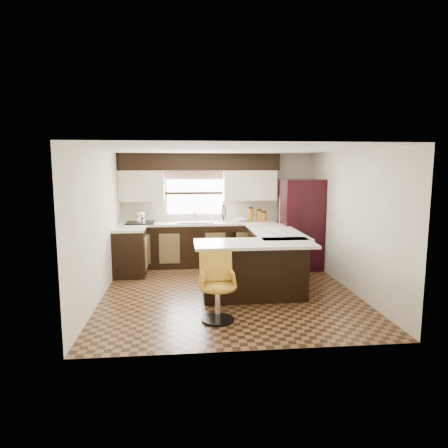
{
  "coord_description": "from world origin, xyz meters",
  "views": [
    {
      "loc": [
        -0.75,
        -6.54,
        2.13
      ],
      "look_at": [
        -0.03,
        0.45,
        1.11
      ],
      "focal_mm": 32.0,
      "sensor_mm": 36.0,
      "label": 1
    }
  ],
  "objects": [
    {
      "name": "upper_cab_left",
      "position": [
        -1.62,
        2.03,
        1.72
      ],
      "size": [
        0.94,
        0.35,
        0.64
      ],
      "primitive_type": "cube",
      "color": "beige",
      "rests_on": "wall_back"
    },
    {
      "name": "mixing_bowl",
      "position": [
        0.46,
        1.9,
        0.98
      ],
      "size": [
        0.37,
        0.37,
        0.07
      ],
      "primitive_type": "imported",
      "rotation": [
        0.0,
        0.0,
        0.43
      ],
      "color": "white",
      "rests_on": "counter_back"
    },
    {
      "name": "floor",
      "position": [
        0.0,
        0.0,
        0.0
      ],
      "size": [
        4.4,
        4.4,
        0.0
      ],
      "primitive_type": "plane",
      "color": "#49301A",
      "rests_on": "ground"
    },
    {
      "name": "bar_chair",
      "position": [
        -0.29,
        -1.25,
        0.47
      ],
      "size": [
        0.53,
        0.53,
        0.94
      ],
      "primitive_type": null,
      "rotation": [
        0.0,
        0.0,
        0.06
      ],
      "color": "#BD8E26",
      "rests_on": "floor"
    },
    {
      "name": "canister_med",
      "position": [
        0.88,
        1.92,
        1.06
      ],
      "size": [
        0.12,
        0.12,
        0.23
      ],
      "primitive_type": "cylinder",
      "color": "#9D631B",
      "rests_on": "counter_back"
    },
    {
      "name": "wall_back",
      "position": [
        0.0,
        2.2,
        1.2
      ],
      "size": [
        4.4,
        0.0,
        4.4
      ],
      "primitive_type": "plane",
      "rotation": [
        1.57,
        0.0,
        0.0
      ],
      "color": "beige",
      "rests_on": "floor"
    },
    {
      "name": "counter_back",
      "position": [
        -0.45,
        1.9,
        0.92
      ],
      "size": [
        3.3,
        0.6,
        0.04
      ],
      "primitive_type": "cube",
      "color": "silver",
      "rests_on": "base_cab_back"
    },
    {
      "name": "soffit",
      "position": [
        -0.4,
        2.03,
        2.22
      ],
      "size": [
        3.4,
        0.35,
        0.36
      ],
      "primitive_type": "cube",
      "color": "black",
      "rests_on": "wall_back"
    },
    {
      "name": "upper_cab_right",
      "position": [
        0.68,
        2.03,
        1.72
      ],
      "size": [
        1.14,
        0.35,
        0.64
      ],
      "primitive_type": "cube",
      "color": "beige",
      "rests_on": "wall_back"
    },
    {
      "name": "wall_front",
      "position": [
        0.0,
        -2.2,
        1.2
      ],
      "size": [
        4.4,
        0.0,
        4.4
      ],
      "primitive_type": "plane",
      "rotation": [
        -1.57,
        0.0,
        0.0
      ],
      "color": "beige",
      "rests_on": "floor"
    },
    {
      "name": "canister_small",
      "position": [
        0.97,
        1.92,
        1.04
      ],
      "size": [
        0.14,
        0.14,
        0.19
      ],
      "primitive_type": "cylinder",
      "color": "#9D631B",
      "rests_on": "counter_back"
    },
    {
      "name": "canister_large",
      "position": [
        0.69,
        1.92,
        1.09
      ],
      "size": [
        0.13,
        0.13,
        0.28
      ],
      "primitive_type": "cylinder",
      "color": "#9D631B",
      "rests_on": "counter_back"
    },
    {
      "name": "percolator",
      "position": [
        0.1,
        1.9,
        1.11
      ],
      "size": [
        0.13,
        0.13,
        0.33
      ],
      "primitive_type": "cylinder",
      "color": "silver",
      "rests_on": "counter_back"
    },
    {
      "name": "refrigerator",
      "position": [
        1.68,
        1.5,
        0.93
      ],
      "size": [
        0.8,
        0.77,
        1.87
      ],
      "primitive_type": "cube",
      "color": "black",
      "rests_on": "floor"
    },
    {
      "name": "cooktop",
      "position": [
        -1.65,
        1.88,
        0.96
      ],
      "size": [
        0.58,
        0.5,
        0.02
      ],
      "primitive_type": "cube",
      "color": "black",
      "rests_on": "counter_back"
    },
    {
      "name": "base_cab_left",
      "position": [
        -1.8,
        1.25,
        0.45
      ],
      "size": [
        0.6,
        0.7,
        0.9
      ],
      "primitive_type": "cube",
      "color": "black",
      "rests_on": "floor"
    },
    {
      "name": "wall_right",
      "position": [
        2.1,
        0.0,
        1.2
      ],
      "size": [
        0.0,
        4.4,
        4.4
      ],
      "primitive_type": "plane",
      "rotation": [
        1.57,
        0.0,
        -1.57
      ],
      "color": "beige",
      "rests_on": "floor"
    },
    {
      "name": "window_pane",
      "position": [
        -0.5,
        2.18,
        1.55
      ],
      "size": [
        1.2,
        0.02,
        0.9
      ],
      "primitive_type": "cube",
      "color": "white",
      "rests_on": "wall_back"
    },
    {
      "name": "counter_left",
      "position": [
        -1.8,
        1.25,
        0.92
      ],
      "size": [
        0.6,
        0.7,
        0.04
      ],
      "primitive_type": "cube",
      "color": "silver",
      "rests_on": "base_cab_left"
    },
    {
      "name": "base_cab_back",
      "position": [
        -0.45,
        1.9,
        0.45
      ],
      "size": [
        3.3,
        0.6,
        0.9
      ],
      "primitive_type": "cube",
      "color": "black",
      "rests_on": "floor"
    },
    {
      "name": "sink",
      "position": [
        -0.5,
        1.88,
        0.96
      ],
      "size": [
        0.75,
        0.45,
        0.03
      ],
      "primitive_type": "cube",
      "color": "#B2B2B7",
      "rests_on": "counter_back"
    },
    {
      "name": "wall_left",
      "position": [
        -2.1,
        0.0,
        1.2
      ],
      "size": [
        0.0,
        4.4,
        4.4
      ],
      "primitive_type": "plane",
      "rotation": [
        1.57,
        0.0,
        1.57
      ],
      "color": "beige",
      "rests_on": "floor"
    },
    {
      "name": "peninsula_long",
      "position": [
        0.9,
        0.62,
        0.45
      ],
      "size": [
        0.6,
        1.95,
        0.9
      ],
      "primitive_type": "cube",
      "color": "black",
      "rests_on": "floor"
    },
    {
      "name": "dishwasher",
      "position": [
        0.55,
        1.61,
        0.43
      ],
      "size": [
        0.58,
        0.03,
        0.78
      ],
      "primitive_type": "cube",
      "color": "black",
      "rests_on": "floor"
    },
    {
      "name": "valance",
      "position": [
        -0.5,
        2.14,
        1.94
      ],
      "size": [
        1.3,
        0.06,
        0.18
      ],
      "primitive_type": "cube",
      "color": "#D19B93",
      "rests_on": "wall_back"
    },
    {
      "name": "kettle",
      "position": [
        -1.65,
        1.88,
        1.1
      ],
      "size": [
        0.19,
        0.19,
        0.26
      ],
      "primitive_type": null,
      "color": "silver",
      "rests_on": "cooktop"
    },
    {
      "name": "counter_pen_return",
      "position": [
        0.35,
        -0.44,
        0.92
      ],
      "size": [
        1.89,
        0.84,
        0.04
      ],
      "primitive_type": "cube",
      "color": "silver",
      "rests_on": "peninsula_return"
    },
    {
      "name": "ceiling",
      "position": [
        0.0,
        0.0,
        2.4
      ],
      "size": [
        4.4,
        4.4,
        0.0
      ],
      "primitive_type": "plane",
      "rotation": [
        3.14,
        0.0,
        0.0
      ],
      "color": "silver",
      "rests_on": "wall_back"
    },
    {
      "name": "counter_pen_long",
      "position": [
        0.95,
        0.62,
        0.92
      ],
      "size": [
        0.84,
        1.95,
        0.04
      ],
      "primitive_type": "cube",
      "color": "silver",
      "rests_on": "peninsula_long"
    },
    {
      "name": "peninsula_return",
      "position": [
        0.38,
        -0.35,
        0.45
      ],
      "size": [
        1.65,
        0.6,
        0.9
      ],
      "primitive_type": "cube",
      "color": "black",
      "rests_on": "floor"
    }
  ]
}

